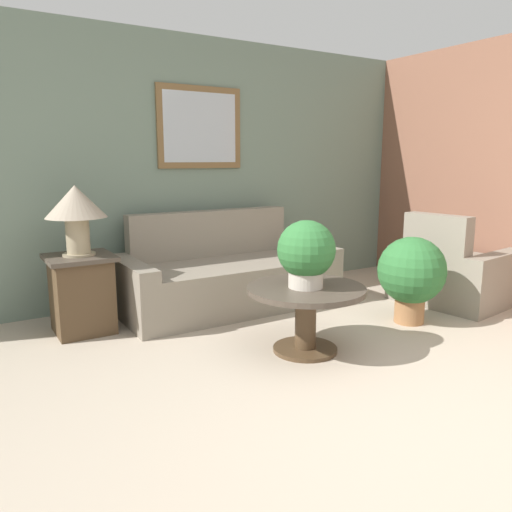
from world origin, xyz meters
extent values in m
plane|color=tan|center=(0.00, 0.00, 0.00)|extent=(20.00, 20.00, 0.00)
cube|color=slate|center=(0.00, 3.18, 1.30)|extent=(7.36, 0.06, 2.60)
cube|color=brown|center=(0.12, 3.14, 1.72)|extent=(0.91, 0.03, 0.80)
cube|color=#B2BCC6|center=(0.12, 3.12, 1.72)|extent=(0.79, 0.01, 0.68)
cube|color=brown|center=(2.71, 1.58, 1.30)|extent=(0.06, 5.15, 2.60)
cube|color=gray|center=(0.12, 2.55, 0.22)|extent=(1.70, 0.93, 0.45)
cube|color=gray|center=(0.12, 2.94, 0.67)|extent=(1.70, 0.16, 0.46)
cube|color=gray|center=(-0.82, 2.55, 0.27)|extent=(0.18, 0.93, 0.55)
cube|color=gray|center=(1.06, 2.55, 0.27)|extent=(0.18, 0.93, 0.55)
cube|color=gray|center=(2.14, 1.55, 0.22)|extent=(0.98, 0.75, 0.45)
cube|color=gray|center=(1.77, 1.50, 0.67)|extent=(0.24, 0.65, 0.46)
cube|color=gray|center=(2.19, 1.14, 0.27)|extent=(0.92, 0.30, 0.55)
cube|color=gray|center=(2.08, 1.95, 0.27)|extent=(0.92, 0.30, 0.55)
cylinder|color=#4C3823|center=(0.06, 1.26, 0.01)|extent=(0.48, 0.48, 0.03)
cylinder|color=#4C3823|center=(0.06, 1.26, 0.24)|extent=(0.16, 0.16, 0.42)
cylinder|color=#473D33|center=(0.06, 1.26, 0.47)|extent=(0.87, 0.87, 0.04)
cube|color=#4C3823|center=(-1.24, 2.57, 0.30)|extent=(0.44, 0.44, 0.61)
cube|color=#473D33|center=(-1.24, 2.57, 0.63)|extent=(0.52, 0.52, 0.03)
cylinder|color=tan|center=(-1.24, 2.57, 0.65)|extent=(0.26, 0.26, 0.02)
cylinder|color=tan|center=(-1.24, 2.57, 0.81)|extent=(0.18, 0.18, 0.29)
cone|color=gray|center=(-1.24, 2.57, 1.08)|extent=(0.48, 0.48, 0.26)
cylinder|color=beige|center=(0.04, 1.25, 0.56)|extent=(0.25, 0.25, 0.12)
sphere|color=#2D6B33|center=(0.04, 1.25, 0.77)|extent=(0.42, 0.42, 0.42)
cylinder|color=#9E6B42|center=(1.24, 1.32, 0.12)|extent=(0.25, 0.25, 0.25)
sphere|color=#2D6B33|center=(1.24, 1.32, 0.47)|extent=(0.58, 0.58, 0.58)
camera|label=1|loc=(-2.10, -1.54, 1.41)|focal=35.00mm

